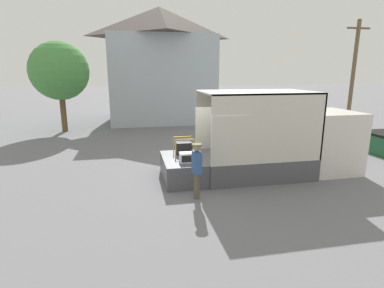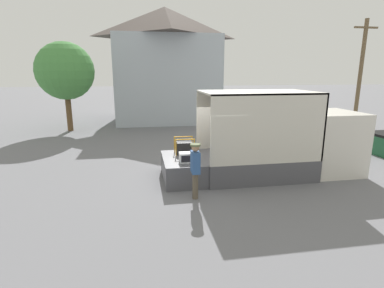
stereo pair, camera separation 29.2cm
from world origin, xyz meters
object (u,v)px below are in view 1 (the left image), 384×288
worker_person (197,165)px  street_tree (59,71)px  portable_generator (184,148)px  box_truck (292,147)px  microwave (187,157)px  utility_pole (353,72)px

worker_person → street_tree: bearing=116.8°
street_tree → worker_person: bearing=-63.2°
portable_generator → street_tree: (-6.33, 10.11, 2.87)m
box_truck → microwave: bearing=-172.6°
portable_generator → worker_person: 2.36m
portable_generator → worker_person: bearing=-90.5°
microwave → box_truck: bearing=7.4°
microwave → portable_generator: 1.10m
microwave → utility_pole: bearing=35.1°
microwave → worker_person: 1.27m
utility_pole → portable_generator: bearing=-147.8°
microwave → worker_person: size_ratio=0.29×
street_tree → portable_generator: bearing=-57.9°
portable_generator → street_tree: 12.27m
worker_person → box_truck: bearing=23.4°
box_truck → microwave: (-4.25, -0.55, -0.02)m
microwave → utility_pole: (14.23, 10.02, 2.92)m
portable_generator → utility_pole: utility_pole is taller
utility_pole → street_tree: (-20.47, 1.19, 0.01)m
box_truck → microwave: box_truck is taller
portable_generator → utility_pole: (14.14, 8.92, 2.86)m
worker_person → microwave: bearing=93.1°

